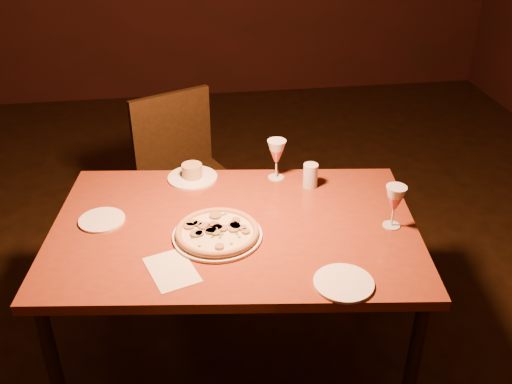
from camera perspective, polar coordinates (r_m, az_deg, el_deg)
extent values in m
plane|color=#311E10|center=(2.82, -4.63, -16.18)|extent=(7.00, 7.00, 0.00)
cube|color=maroon|center=(2.29, -2.17, -3.76)|extent=(1.56, 1.11, 0.04)
cylinder|color=black|center=(2.36, -19.29, -17.19)|extent=(0.05, 0.05, 0.74)
cylinder|color=black|center=(2.94, -15.02, -5.59)|extent=(0.05, 0.05, 0.74)
cylinder|color=black|center=(2.32, 15.23, -17.15)|extent=(0.05, 0.05, 0.74)
cylinder|color=black|center=(2.91, 11.36, -5.42)|extent=(0.05, 0.05, 0.74)
cube|color=black|center=(3.13, -6.38, 0.63)|extent=(0.61, 0.61, 0.04)
cube|color=black|center=(3.20, -8.41, 6.03)|extent=(0.44, 0.22, 0.44)
cylinder|color=black|center=(3.06, -7.61, -6.01)|extent=(0.04, 0.04, 0.47)
cylinder|color=black|center=(3.35, -10.45, -2.75)|extent=(0.04, 0.04, 0.47)
cylinder|color=black|center=(3.20, -1.58, -3.88)|extent=(0.04, 0.04, 0.47)
cylinder|color=black|center=(3.48, -4.82, -0.94)|extent=(0.04, 0.04, 0.47)
cylinder|color=white|center=(2.21, -3.88, -4.35)|extent=(0.35, 0.35, 0.01)
cylinder|color=beige|center=(2.21, -3.89, -4.08)|extent=(0.32, 0.32, 0.01)
torus|color=tan|center=(2.20, -3.90, -3.95)|extent=(0.33, 0.33, 0.03)
cylinder|color=white|center=(2.62, -6.37, 1.45)|extent=(0.23, 0.23, 0.01)
cylinder|color=tan|center=(2.60, -6.41, 2.14)|extent=(0.09, 0.09, 0.06)
cylinder|color=silver|center=(2.53, 5.46, 1.65)|extent=(0.07, 0.07, 0.11)
cylinder|color=white|center=(2.38, -15.17, -2.72)|extent=(0.18, 0.18, 0.01)
cylinder|color=white|center=(2.01, 8.76, -8.98)|extent=(0.21, 0.21, 0.01)
cube|color=beige|center=(2.07, -8.42, -7.70)|extent=(0.21, 0.26, 0.00)
sphere|color=#FF8447|center=(1.95, -2.67, 17.41)|extent=(0.12, 0.12, 0.12)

